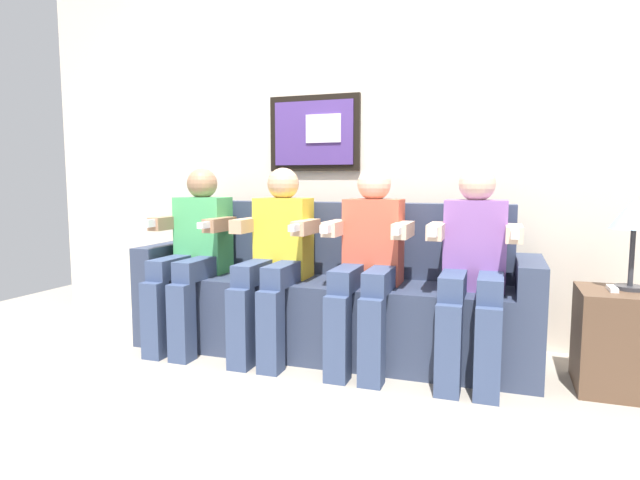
{
  "coord_description": "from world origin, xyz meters",
  "views": [
    {
      "loc": [
        0.96,
        -2.62,
        1.02
      ],
      "look_at": [
        0.0,
        0.15,
        0.7
      ],
      "focal_mm": 29.38,
      "sensor_mm": 36.0,
      "label": 1
    }
  ],
  "objects_px": {
    "person_right_center": "(368,259)",
    "table_lamp": "(634,217)",
    "person_leftmost": "(193,250)",
    "person_left_center": "(276,254)",
    "spare_remote_on_table": "(612,289)",
    "side_table_right": "(620,341)",
    "couch": "(330,301)",
    "person_rightmost": "(473,264)"
  },
  "relations": [
    {
      "from": "person_leftmost",
      "to": "table_lamp",
      "type": "height_order",
      "value": "person_leftmost"
    },
    {
      "from": "table_lamp",
      "to": "couch",
      "type": "bearing_deg",
      "value": 177.49
    },
    {
      "from": "person_right_center",
      "to": "couch",
      "type": "bearing_deg",
      "value": 148.78
    },
    {
      "from": "table_lamp",
      "to": "spare_remote_on_table",
      "type": "relative_size",
      "value": 3.54
    },
    {
      "from": "table_lamp",
      "to": "spare_remote_on_table",
      "type": "xyz_separation_m",
      "value": [
        -0.08,
        -0.05,
        -0.35
      ]
    },
    {
      "from": "couch",
      "to": "table_lamp",
      "type": "xyz_separation_m",
      "value": [
        1.57,
        -0.07,
        0.55
      ]
    },
    {
      "from": "spare_remote_on_table",
      "to": "person_right_center",
      "type": "bearing_deg",
      "value": -177.61
    },
    {
      "from": "person_left_center",
      "to": "person_right_center",
      "type": "bearing_deg",
      "value": -0.05
    },
    {
      "from": "person_leftmost",
      "to": "person_rightmost",
      "type": "height_order",
      "value": "same"
    },
    {
      "from": "couch",
      "to": "side_table_right",
      "type": "relative_size",
      "value": 4.75
    },
    {
      "from": "spare_remote_on_table",
      "to": "side_table_right",
      "type": "bearing_deg",
      "value": 12.2
    },
    {
      "from": "person_leftmost",
      "to": "spare_remote_on_table",
      "type": "xyz_separation_m",
      "value": [
        2.32,
        0.05,
        -0.1
      ]
    },
    {
      "from": "couch",
      "to": "person_rightmost",
      "type": "distance_m",
      "value": 0.9
    },
    {
      "from": "person_left_center",
      "to": "person_rightmost",
      "type": "distance_m",
      "value": 1.11
    },
    {
      "from": "person_leftmost",
      "to": "side_table_right",
      "type": "xyz_separation_m",
      "value": [
        2.37,
        0.06,
        -0.36
      ]
    },
    {
      "from": "side_table_right",
      "to": "person_right_center",
      "type": "bearing_deg",
      "value": -177.2
    },
    {
      "from": "person_rightmost",
      "to": "couch",
      "type": "bearing_deg",
      "value": 168.58
    },
    {
      "from": "couch",
      "to": "person_left_center",
      "type": "xyz_separation_m",
      "value": [
        -0.28,
        -0.17,
        0.29
      ]
    },
    {
      "from": "person_left_center",
      "to": "couch",
      "type": "bearing_deg",
      "value": 31.19
    },
    {
      "from": "person_right_center",
      "to": "spare_remote_on_table",
      "type": "distance_m",
      "value": 1.21
    },
    {
      "from": "couch",
      "to": "spare_remote_on_table",
      "type": "relative_size",
      "value": 18.27
    },
    {
      "from": "person_right_center",
      "to": "table_lamp",
      "type": "relative_size",
      "value": 2.41
    },
    {
      "from": "person_right_center",
      "to": "table_lamp",
      "type": "distance_m",
      "value": 1.32
    },
    {
      "from": "person_rightmost",
      "to": "table_lamp",
      "type": "xyz_separation_m",
      "value": [
        0.73,
        0.1,
        0.25
      ]
    },
    {
      "from": "person_rightmost",
      "to": "table_lamp",
      "type": "relative_size",
      "value": 2.41
    },
    {
      "from": "person_leftmost",
      "to": "table_lamp",
      "type": "bearing_deg",
      "value": 2.38
    },
    {
      "from": "person_left_center",
      "to": "person_right_center",
      "type": "height_order",
      "value": "same"
    },
    {
      "from": "table_lamp",
      "to": "spare_remote_on_table",
      "type": "distance_m",
      "value": 0.36
    },
    {
      "from": "person_rightmost",
      "to": "side_table_right",
      "type": "relative_size",
      "value": 2.22
    },
    {
      "from": "side_table_right",
      "to": "couch",
      "type": "bearing_deg",
      "value": 176.01
    },
    {
      "from": "couch",
      "to": "person_leftmost",
      "type": "height_order",
      "value": "person_leftmost"
    },
    {
      "from": "spare_remote_on_table",
      "to": "person_rightmost",
      "type": "bearing_deg",
      "value": -175.58
    },
    {
      "from": "person_right_center",
      "to": "person_rightmost",
      "type": "distance_m",
      "value": 0.56
    },
    {
      "from": "person_left_center",
      "to": "person_rightmost",
      "type": "xyz_separation_m",
      "value": [
        1.11,
        -0.0,
        0.0
      ]
    },
    {
      "from": "person_left_center",
      "to": "person_leftmost",
      "type": "bearing_deg",
      "value": -179.95
    },
    {
      "from": "person_leftmost",
      "to": "side_table_right",
      "type": "bearing_deg",
      "value": 1.48
    },
    {
      "from": "person_left_center",
      "to": "person_right_center",
      "type": "relative_size",
      "value": 1.0
    },
    {
      "from": "person_right_center",
      "to": "side_table_right",
      "type": "xyz_separation_m",
      "value": [
        1.26,
        0.06,
        -0.36
      ]
    },
    {
      "from": "person_leftmost",
      "to": "person_right_center",
      "type": "height_order",
      "value": "same"
    },
    {
      "from": "couch",
      "to": "person_left_center",
      "type": "height_order",
      "value": "person_left_center"
    },
    {
      "from": "side_table_right",
      "to": "spare_remote_on_table",
      "type": "bearing_deg",
      "value": -167.8
    },
    {
      "from": "person_leftmost",
      "to": "person_rightmost",
      "type": "distance_m",
      "value": 1.67
    }
  ]
}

